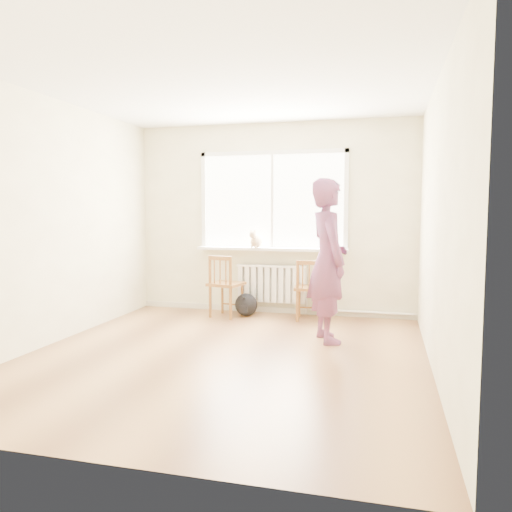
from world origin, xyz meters
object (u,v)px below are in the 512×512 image
Objects in this scene: chair_right at (310,290)px; cat at (256,240)px; chair_left at (224,286)px; backpack at (246,305)px; person at (328,261)px.

chair_right is 1.04m from cat.
cat is (-0.79, 0.21, 0.64)m from chair_right.
cat is at bearing -19.49° from chair_right.
backpack is (0.27, 0.14, -0.27)m from chair_left.
person is at bearing -35.44° from cat.
chair_left is at bearing -152.08° from backpack.
chair_right is 0.94m from backpack.
person is 1.79m from backpack.
backpack is at bearing 25.66° from person.
cat is at bearing -129.89° from chair_left.
person is at bearing -40.12° from backpack.
person reaches higher than chair_left.
cat is 1.22× the size of backpack.
person reaches higher than cat.
chair_left is 1.17m from chair_right.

